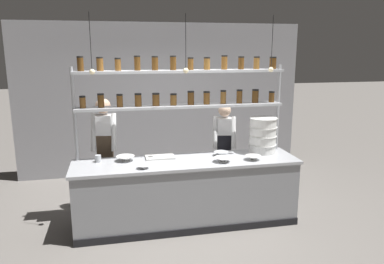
{
  "coord_description": "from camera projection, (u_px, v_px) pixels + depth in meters",
  "views": [
    {
      "loc": [
        -0.95,
        -4.79,
        2.4
      ],
      "look_at": [
        0.12,
        0.2,
        1.27
      ],
      "focal_mm": 35.0,
      "sensor_mm": 36.0,
      "label": 1
    }
  ],
  "objects": [
    {
      "name": "cutting_board",
      "position": [
        160.0,
        157.0,
        5.22
      ],
      "size": [
        0.4,
        0.26,
        0.02
      ],
      "color": "silver",
      "rests_on": "prep_counter"
    },
    {
      "name": "chef_center",
      "position": [
        224.0,
        146.0,
        5.98
      ],
      "size": [
        0.41,
        0.34,
        1.56
      ],
      "rotation": [
        0.0,
        0.0,
        -0.27
      ],
      "color": "black",
      "rests_on": "ground_plane"
    },
    {
      "name": "prep_bowl_near_right",
      "position": [
        223.0,
        160.0,
        5.02
      ],
      "size": [
        0.24,
        0.24,
        0.07
      ],
      "color": "white",
      "rests_on": "prep_counter"
    },
    {
      "name": "pendant_light_row",
      "position": [
        186.0,
        67.0,
        4.82
      ],
      "size": [
        2.42,
        0.07,
        0.74
      ],
      "color": "black"
    },
    {
      "name": "serving_cup_front",
      "position": [
        98.0,
        159.0,
        5.02
      ],
      "size": [
        0.08,
        0.08,
        0.1
      ],
      "color": "#B2B7BC",
      "rests_on": "prep_counter"
    },
    {
      "name": "prep_bowl_center_front",
      "position": [
        221.0,
        154.0,
        5.32
      ],
      "size": [
        0.21,
        0.21,
        0.06
      ],
      "color": "#B2B7BC",
      "rests_on": "prep_counter"
    },
    {
      "name": "prep_bowl_far_left",
      "position": [
        253.0,
        158.0,
        5.11
      ],
      "size": [
        0.22,
        0.22,
        0.06
      ],
      "color": "silver",
      "rests_on": "prep_counter"
    },
    {
      "name": "prep_bowl_center_back",
      "position": [
        125.0,
        159.0,
        5.07
      ],
      "size": [
        0.25,
        0.25,
        0.07
      ],
      "color": "silver",
      "rests_on": "prep_counter"
    },
    {
      "name": "container_stack",
      "position": [
        263.0,
        135.0,
        5.43
      ],
      "size": [
        0.4,
        0.4,
        0.52
      ],
      "color": "white",
      "rests_on": "prep_counter"
    },
    {
      "name": "spice_shelf_unit",
      "position": [
        182.0,
        91.0,
        5.21
      ],
      "size": [
        2.96,
        0.28,
        2.32
      ],
      "color": "#ADAFB5",
      "rests_on": "ground_plane"
    },
    {
      "name": "prep_bowl_near_left",
      "position": [
        144.0,
        167.0,
        4.74
      ],
      "size": [
        0.16,
        0.16,
        0.04
      ],
      "color": "white",
      "rests_on": "prep_counter"
    },
    {
      "name": "chef_left",
      "position": [
        105.0,
        147.0,
        5.49
      ],
      "size": [
        0.39,
        0.32,
        1.71
      ],
      "rotation": [
        0.0,
        0.0,
        -0.13
      ],
      "color": "black",
      "rests_on": "ground_plane"
    },
    {
      "name": "prep_counter",
      "position": [
        187.0,
        192.0,
        5.19
      ],
      "size": [
        3.07,
        0.76,
        0.92
      ],
      "color": "gray",
      "rests_on": "ground_plane"
    },
    {
      "name": "back_wall",
      "position": [
        162.0,
        100.0,
        7.25
      ],
      "size": [
        5.47,
        0.12,
        2.89
      ],
      "primitive_type": "cube",
      "color": "#939399",
      "rests_on": "ground_plane"
    },
    {
      "name": "ground_plane",
      "position": [
        187.0,
        223.0,
        5.29
      ],
      "size": [
        40.0,
        40.0,
        0.0
      ],
      "primitive_type": "plane",
      "color": "slate"
    }
  ]
}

